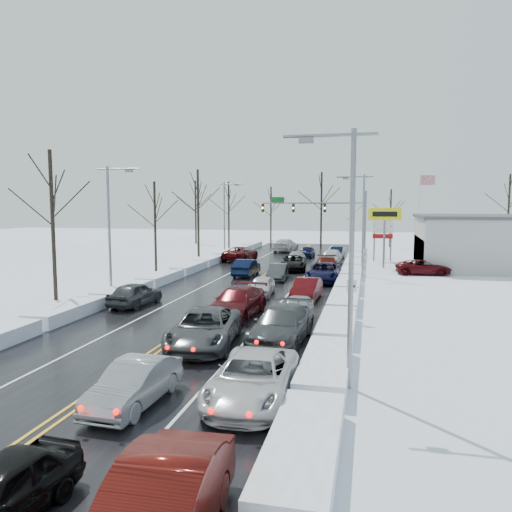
% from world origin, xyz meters
% --- Properties ---
extents(ground, '(160.00, 160.00, 0.00)m').
position_xyz_m(ground, '(0.00, 0.00, 0.00)').
color(ground, white).
rests_on(ground, ground).
extents(road_surface, '(14.00, 84.00, 0.01)m').
position_xyz_m(road_surface, '(0.00, 2.00, 0.01)').
color(road_surface, black).
rests_on(road_surface, ground).
extents(snow_bank_left, '(1.75, 72.00, 0.75)m').
position_xyz_m(snow_bank_left, '(-7.60, 2.00, 0.00)').
color(snow_bank_left, white).
rests_on(snow_bank_left, ground).
extents(snow_bank_right, '(1.75, 72.00, 0.75)m').
position_xyz_m(snow_bank_right, '(7.60, 2.00, 0.00)').
color(snow_bank_right, white).
rests_on(snow_bank_right, ground).
extents(traffic_signal_mast, '(13.28, 0.39, 8.00)m').
position_xyz_m(traffic_signal_mast, '(3.45, 27.99, 5.48)').
color(traffic_signal_mast, slate).
rests_on(traffic_signal_mast, ground).
extents(tires_plus_sign, '(3.20, 0.34, 6.00)m').
position_xyz_m(tires_plus_sign, '(10.50, 15.99, 4.99)').
color(tires_plus_sign, slate).
rests_on(tires_plus_sign, ground).
extents(used_vehicles_sign, '(2.20, 0.22, 4.65)m').
position_xyz_m(used_vehicles_sign, '(10.50, 22.00, 3.32)').
color(used_vehicles_sign, slate).
rests_on(used_vehicles_sign, ground).
extents(speed_limit_sign, '(0.55, 0.09, 2.35)m').
position_xyz_m(speed_limit_sign, '(8.20, -8.00, 1.63)').
color(speed_limit_sign, slate).
rests_on(speed_limit_sign, ground).
extents(flagpole, '(1.87, 1.20, 10.00)m').
position_xyz_m(flagpole, '(15.17, 30.00, 5.93)').
color(flagpole, silver).
rests_on(flagpole, ground).
extents(streetlight_se, '(3.20, 0.25, 9.00)m').
position_xyz_m(streetlight_se, '(8.30, -18.00, 5.31)').
color(streetlight_se, slate).
rests_on(streetlight_se, ground).
extents(streetlight_ne, '(3.20, 0.25, 9.00)m').
position_xyz_m(streetlight_ne, '(8.30, 10.00, 5.31)').
color(streetlight_ne, slate).
rests_on(streetlight_ne, ground).
extents(streetlight_sw, '(3.20, 0.25, 9.00)m').
position_xyz_m(streetlight_sw, '(-8.30, -4.00, 5.31)').
color(streetlight_sw, slate).
rests_on(streetlight_sw, ground).
extents(streetlight_nw, '(3.20, 0.25, 9.00)m').
position_xyz_m(streetlight_nw, '(-8.30, 24.00, 5.31)').
color(streetlight_nw, slate).
rests_on(streetlight_nw, ground).
extents(tree_left_b, '(4.00, 4.00, 10.00)m').
position_xyz_m(tree_left_b, '(-11.50, -6.00, 6.99)').
color(tree_left_b, '#2D231C').
rests_on(tree_left_b, ground).
extents(tree_left_c, '(3.40, 3.40, 8.50)m').
position_xyz_m(tree_left_c, '(-10.50, 8.00, 5.94)').
color(tree_left_c, '#2D231C').
rests_on(tree_left_c, ground).
extents(tree_left_d, '(4.20, 4.20, 10.50)m').
position_xyz_m(tree_left_d, '(-11.20, 22.00, 7.33)').
color(tree_left_d, '#2D231C').
rests_on(tree_left_d, ground).
extents(tree_left_e, '(3.80, 3.80, 9.50)m').
position_xyz_m(tree_left_e, '(-10.80, 34.00, 6.64)').
color(tree_left_e, '#2D231C').
rests_on(tree_left_e, ground).
extents(tree_far_a, '(4.00, 4.00, 10.00)m').
position_xyz_m(tree_far_a, '(-18.00, 40.00, 6.99)').
color(tree_far_a, '#2D231C').
rests_on(tree_far_a, ground).
extents(tree_far_b, '(3.60, 3.60, 9.00)m').
position_xyz_m(tree_far_b, '(-6.00, 41.00, 6.29)').
color(tree_far_b, '#2D231C').
rests_on(tree_far_b, ground).
extents(tree_far_c, '(4.40, 4.40, 11.00)m').
position_xyz_m(tree_far_c, '(2.00, 39.00, 7.68)').
color(tree_far_c, '#2D231C').
rests_on(tree_far_c, ground).
extents(tree_far_d, '(3.40, 3.40, 8.50)m').
position_xyz_m(tree_far_d, '(12.00, 40.50, 5.94)').
color(tree_far_d, '#2D231C').
rests_on(tree_far_d, ground).
extents(tree_far_e, '(4.20, 4.20, 10.50)m').
position_xyz_m(tree_far_e, '(28.00, 41.00, 7.33)').
color(tree_far_e, '#2D231C').
rests_on(tree_far_e, ground).
extents(queued_car_1, '(1.72, 4.40, 1.43)m').
position_xyz_m(queued_car_1, '(1.80, -21.06, 0.00)').
color(queued_car_1, '#94979C').
rests_on(queued_car_1, ground).
extents(queued_car_2, '(3.43, 6.27, 1.67)m').
position_xyz_m(queued_car_2, '(1.84, -14.18, 0.00)').
color(queued_car_2, '#414447').
rests_on(queued_car_2, ground).
extents(queued_car_3, '(2.80, 5.86, 1.65)m').
position_xyz_m(queued_car_3, '(1.74, -8.07, 0.00)').
color(queued_car_3, '#48090D').
rests_on(queued_car_3, ground).
extents(queued_car_4, '(1.77, 4.02, 1.35)m').
position_xyz_m(queued_car_4, '(1.74, -1.44, 0.00)').
color(queued_car_4, silver).
rests_on(queued_car_4, ground).
extents(queued_car_5, '(1.70, 4.24, 1.37)m').
position_xyz_m(queued_car_5, '(1.57, 5.88, 0.00)').
color(queued_car_5, '#3B3D40').
rests_on(queued_car_5, ground).
extents(queued_car_6, '(3.11, 5.57, 1.47)m').
position_xyz_m(queued_car_6, '(1.90, 12.18, 0.00)').
color(queued_car_6, black).
rests_on(queued_car_6, ground).
extents(queued_car_7, '(1.89, 4.63, 1.34)m').
position_xyz_m(queued_car_7, '(1.57, 16.25, 0.00)').
color(queued_car_7, '#929499').
rests_on(queued_car_7, ground).
extents(queued_car_8, '(1.79, 4.09, 1.37)m').
position_xyz_m(queued_car_8, '(1.79, 23.75, 0.00)').
color(queued_car_8, black).
rests_on(queued_car_8, ground).
extents(queued_car_10, '(2.67, 5.58, 1.54)m').
position_xyz_m(queued_car_10, '(5.44, -19.84, 0.00)').
color(queued_car_10, silver).
rests_on(queued_car_10, ground).
extents(queued_car_11, '(2.72, 5.85, 1.65)m').
position_xyz_m(queued_car_11, '(5.15, -12.76, 0.00)').
color(queued_car_11, '#3C3F41').
rests_on(queued_car_11, ground).
extents(queued_car_12, '(1.89, 4.28, 1.43)m').
position_xyz_m(queued_car_12, '(5.33, -8.68, 0.00)').
color(queued_car_12, '#A0A3A8').
rests_on(queued_car_12, ground).
extents(queued_car_13, '(1.79, 4.54, 1.47)m').
position_xyz_m(queued_car_13, '(5.05, -2.37, 0.00)').
color(queued_car_13, '#4D0A0D').
rests_on(queued_car_13, ground).
extents(queued_car_14, '(2.67, 5.73, 1.59)m').
position_xyz_m(queued_car_14, '(5.43, 5.72, 0.00)').
color(queued_car_14, black).
rests_on(queued_car_14, ground).
extents(queued_car_15, '(2.79, 5.66, 1.58)m').
position_xyz_m(queued_car_15, '(5.34, 10.15, 0.00)').
color(queued_car_15, '#4B110A').
rests_on(queued_car_15, ground).
extents(queued_car_16, '(2.18, 5.12, 1.72)m').
position_xyz_m(queued_car_16, '(5.21, 16.82, 0.00)').
color(queued_car_16, silver).
rests_on(queued_car_16, ground).
extents(queued_car_17, '(1.70, 4.26, 1.38)m').
position_xyz_m(queued_car_17, '(5.37, 23.57, 0.00)').
color(queued_car_17, black).
rests_on(queued_car_17, ground).
extents(oncoming_car_0, '(1.66, 4.63, 1.52)m').
position_xyz_m(oncoming_car_0, '(-1.62, 7.59, 0.00)').
color(oncoming_car_0, black).
rests_on(oncoming_car_0, ground).
extents(oncoming_car_1, '(3.30, 6.05, 1.61)m').
position_xyz_m(oncoming_car_1, '(-5.09, 18.83, 0.00)').
color(oncoming_car_1, '#4F0A0D').
rests_on(oncoming_car_1, ground).
extents(oncoming_car_2, '(3.03, 6.10, 1.70)m').
position_xyz_m(oncoming_car_2, '(-1.89, 30.48, 0.00)').
color(oncoming_car_2, silver).
rests_on(oncoming_car_2, ground).
extents(oncoming_car_3, '(2.22, 4.65, 1.53)m').
position_xyz_m(oncoming_car_3, '(-5.36, -6.61, 0.00)').
color(oncoming_car_3, '#3A3C3F').
rests_on(oncoming_car_3, ground).
extents(parked_car_0, '(5.06, 2.64, 1.36)m').
position_xyz_m(parked_car_0, '(13.92, 11.99, 0.00)').
color(parked_car_0, '#48090D').
rests_on(parked_car_0, ground).
extents(parked_car_1, '(2.54, 5.12, 1.43)m').
position_xyz_m(parked_car_1, '(17.02, 15.80, 0.00)').
color(parked_car_1, black).
rests_on(parked_car_1, ground).
extents(parked_car_2, '(2.05, 4.09, 1.34)m').
position_xyz_m(parked_car_2, '(15.18, 20.60, 0.00)').
color(parked_car_2, '#3B3E40').
rests_on(parked_car_2, ground).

